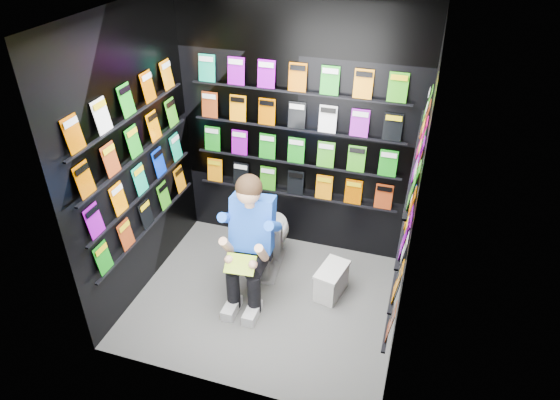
% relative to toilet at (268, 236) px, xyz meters
% --- Properties ---
extents(floor, '(2.40, 2.40, 0.00)m').
position_rel_toilet_xyz_m(floor, '(0.15, -0.50, -0.37)').
color(floor, '#5D5C5A').
rests_on(floor, ground).
extents(ceiling, '(2.40, 2.40, 0.00)m').
position_rel_toilet_xyz_m(ceiling, '(0.15, -0.50, 2.23)').
color(ceiling, white).
rests_on(ceiling, floor).
extents(wall_back, '(2.40, 0.04, 2.60)m').
position_rel_toilet_xyz_m(wall_back, '(0.15, 0.50, 0.93)').
color(wall_back, black).
rests_on(wall_back, floor).
extents(wall_front, '(2.40, 0.04, 2.60)m').
position_rel_toilet_xyz_m(wall_front, '(0.15, -1.50, 0.93)').
color(wall_front, black).
rests_on(wall_front, floor).
extents(wall_left, '(0.04, 2.00, 2.60)m').
position_rel_toilet_xyz_m(wall_left, '(-1.05, -0.50, 0.93)').
color(wall_left, black).
rests_on(wall_left, floor).
extents(wall_right, '(0.04, 2.00, 2.60)m').
position_rel_toilet_xyz_m(wall_right, '(1.35, -0.50, 0.93)').
color(wall_right, black).
rests_on(wall_right, floor).
extents(comics_back, '(2.10, 0.06, 1.37)m').
position_rel_toilet_xyz_m(comics_back, '(0.15, 0.47, 0.94)').
color(comics_back, '#BD5900').
rests_on(comics_back, wall_back).
extents(comics_left, '(0.06, 1.70, 1.37)m').
position_rel_toilet_xyz_m(comics_left, '(-1.02, -0.50, 0.94)').
color(comics_left, '#BD5900').
rests_on(comics_left, wall_left).
extents(comics_right, '(0.06, 1.70, 1.37)m').
position_rel_toilet_xyz_m(comics_right, '(1.32, -0.50, 0.94)').
color(comics_right, '#BD5900').
rests_on(comics_right, wall_right).
extents(toilet, '(0.49, 0.79, 0.73)m').
position_rel_toilet_xyz_m(toilet, '(0.00, 0.00, 0.00)').
color(toilet, white).
rests_on(toilet, floor).
extents(longbox, '(0.28, 0.40, 0.28)m').
position_rel_toilet_xyz_m(longbox, '(0.71, -0.22, -0.23)').
color(longbox, silver).
rests_on(longbox, floor).
extents(longbox_lid, '(0.30, 0.43, 0.03)m').
position_rel_toilet_xyz_m(longbox_lid, '(0.71, -0.22, -0.08)').
color(longbox_lid, silver).
rests_on(longbox_lid, longbox).
extents(reader, '(0.60, 0.81, 1.42)m').
position_rel_toilet_xyz_m(reader, '(0.00, -0.38, 0.41)').
color(reader, blue).
rests_on(reader, toilet).
extents(held_comic, '(0.28, 0.18, 0.11)m').
position_rel_toilet_xyz_m(held_comic, '(0.00, -0.73, 0.21)').
color(held_comic, green).
rests_on(held_comic, reader).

